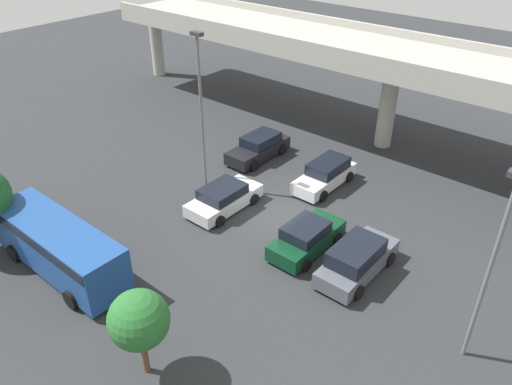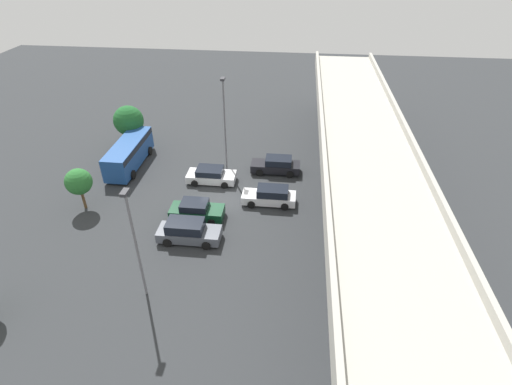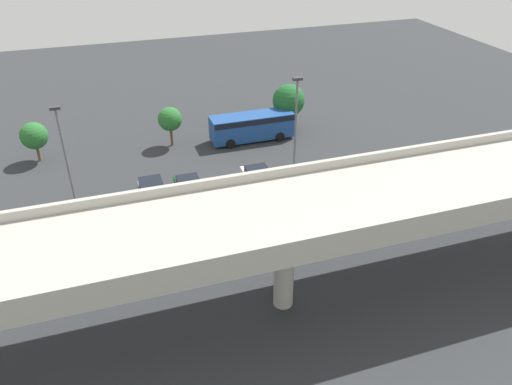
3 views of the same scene
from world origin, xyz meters
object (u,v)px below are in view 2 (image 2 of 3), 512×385
at_px(parked_car_0, 276,165).
at_px(shuttle_bus, 129,152).
at_px(tree_front_right, 79,182).
at_px(parked_car_2, 270,196).
at_px(lamp_post_near_aisle, 135,238).
at_px(lamp_post_mid_lot, 225,119).
at_px(tree_front_left, 129,121).
at_px(parked_car_1, 211,175).
at_px(parked_car_3, 197,210).
at_px(parked_car_4, 188,231).

distance_m(parked_car_0, shuttle_bus, 14.67).
bearing_deg(shuttle_bus, tree_front_right, 170.97).
height_order(parked_car_2, tree_front_right, tree_front_right).
bearing_deg(lamp_post_near_aisle, lamp_post_mid_lot, 171.40).
distance_m(shuttle_bus, tree_front_left, 4.68).
xyz_separation_m(parked_car_1, tree_front_right, (5.32, -9.87, 1.93)).
bearing_deg(tree_front_right, parked_car_0, 116.12).
relative_size(parked_car_0, parked_car_2, 1.03).
relative_size(parked_car_2, tree_front_right, 1.23).
distance_m(parked_car_1, tree_front_right, 11.38).
height_order(parked_car_0, shuttle_bus, shuttle_bus).
distance_m(parked_car_0, parked_car_2, 5.37).
xyz_separation_m(parked_car_3, shuttle_bus, (-7.82, -8.63, 0.80)).
relative_size(parked_car_3, shuttle_bus, 0.55).
bearing_deg(parked_car_0, lamp_post_mid_lot, -0.56).
bearing_deg(parked_car_4, tree_front_left, 124.03).
distance_m(parked_car_1, tree_front_left, 12.15).
xyz_separation_m(parked_car_0, parked_car_2, (5.36, -0.19, -0.00)).
bearing_deg(tree_front_right, tree_front_left, -179.02).
height_order(parked_car_1, parked_car_3, parked_car_3).
xyz_separation_m(parked_car_0, lamp_post_near_aisle, (16.54, -7.42, 3.97)).
bearing_deg(parked_car_2, parked_car_0, -92.02).
height_order(parked_car_3, lamp_post_mid_lot, lamp_post_mid_lot).
relative_size(tree_front_left, tree_front_right, 1.22).
bearing_deg(parked_car_4, lamp_post_mid_lot, 84.34).
xyz_separation_m(parked_car_0, tree_front_right, (7.76, -15.84, 1.86)).
relative_size(parked_car_0, shuttle_bus, 0.60).
bearing_deg(lamp_post_near_aisle, tree_front_left, -157.19).
relative_size(parked_car_1, shuttle_bus, 0.57).
height_order(parked_car_3, tree_front_left, tree_front_left).
xyz_separation_m(parked_car_0, parked_car_1, (2.45, -5.96, -0.06)).
bearing_deg(tree_front_left, parked_car_2, 59.55).
xyz_separation_m(shuttle_bus, lamp_post_near_aisle, (16.27, 7.22, 3.21)).
relative_size(shuttle_bus, lamp_post_mid_lot, 0.86).
distance_m(parked_car_1, parked_car_3, 5.64).
bearing_deg(tree_front_left, tree_front_right, 0.98).
relative_size(shuttle_bus, tree_front_left, 1.73).
distance_m(parked_car_4, lamp_post_mid_lot, 11.89).
bearing_deg(parked_car_2, lamp_post_near_aisle, 57.09).
xyz_separation_m(parked_car_0, parked_car_4, (10.91, -6.00, 0.06)).
distance_m(parked_car_3, lamp_post_near_aisle, 9.45).
bearing_deg(shuttle_bus, parked_car_2, -109.42).
bearing_deg(lamp_post_near_aisle, parked_car_2, 147.09).
xyz_separation_m(parked_car_1, parked_car_3, (5.64, -0.05, 0.03)).
height_order(parked_car_0, parked_car_1, parked_car_0).
distance_m(parked_car_1, shuttle_bus, 8.99).
height_order(parked_car_1, tree_front_right, tree_front_right).
xyz_separation_m(parked_car_1, lamp_post_near_aisle, (14.09, -1.46, 4.03)).
bearing_deg(tree_front_left, parked_car_4, 34.03).
bearing_deg(parked_car_2, parked_car_3, 25.07).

